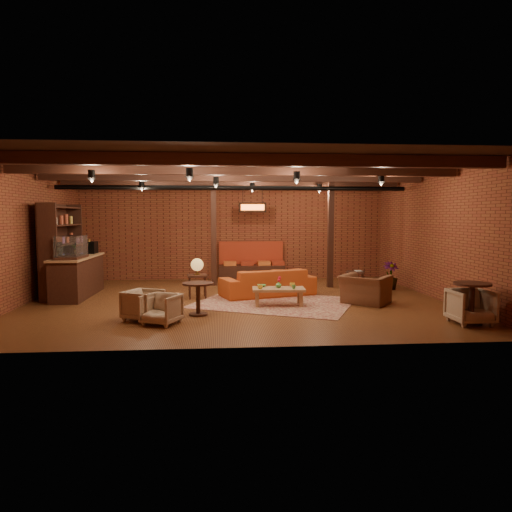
{
  "coord_description": "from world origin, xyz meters",
  "views": [
    {
      "loc": [
        -0.42,
        -11.06,
        2.08
      ],
      "look_at": [
        0.48,
        0.2,
        1.09
      ],
      "focal_mm": 32.0,
      "sensor_mm": 36.0,
      "label": 1
    }
  ],
  "objects": [
    {
      "name": "post_right",
      "position": [
        2.8,
        2.0,
        1.6
      ],
      "size": [
        0.16,
        0.16,
        3.2
      ],
      "primitive_type": "cube",
      "color": "black",
      "rests_on": "ground"
    },
    {
      "name": "side_table_lamp",
      "position": [
        -1.0,
        0.5,
        0.77
      ],
      "size": [
        0.53,
        0.53,
        1.01
      ],
      "rotation": [
        0.0,
        0.0,
        0.1
      ],
      "color": "black",
      "rests_on": "floor"
    },
    {
      "name": "ceiling_pipe",
      "position": [
        0.0,
        1.6,
        2.85
      ],
      "size": [
        9.6,
        0.12,
        0.12
      ],
      "primitive_type": "cylinder",
      "rotation": [
        0.0,
        1.57,
        0.0
      ],
      "color": "black",
      "rests_on": "ceiling"
    },
    {
      "name": "round_table_right",
      "position": [
        4.4,
        -2.77,
        0.54
      ],
      "size": [
        0.69,
        0.69,
        0.81
      ],
      "color": "black",
      "rests_on": "floor"
    },
    {
      "name": "shelving_hutch",
      "position": [
        -4.5,
        1.1,
        1.2
      ],
      "size": [
        0.52,
        2.0,
        2.4
      ],
      "primitive_type": null,
      "color": "black",
      "rests_on": "ground"
    },
    {
      "name": "ceiling_beams",
      "position": [
        0.0,
        0.0,
        3.08
      ],
      "size": [
        9.8,
        6.4,
        0.22
      ],
      "primitive_type": null,
      "color": "black",
      "rests_on": "ceiling"
    },
    {
      "name": "sofa",
      "position": [
        0.82,
        0.67,
        0.35
      ],
      "size": [
        2.6,
        1.65,
        0.71
      ],
      "primitive_type": "imported",
      "rotation": [
        0.0,
        0.0,
        3.45
      ],
      "color": "#A64117",
      "rests_on": "floor"
    },
    {
      "name": "armchair_right",
      "position": [
        3.02,
        -0.58,
        0.46
      ],
      "size": [
        1.25,
        1.2,
        0.92
      ],
      "primitive_type": "imported",
      "rotation": [
        0.0,
        0.0,
        2.46
      ],
      "color": "brown",
      "rests_on": "floor"
    },
    {
      "name": "armchair_b",
      "position": [
        -1.55,
        -2.31,
        0.32
      ],
      "size": [
        0.82,
        0.8,
        0.65
      ],
      "primitive_type": "imported",
      "rotation": [
        0.0,
        0.0,
        -0.44
      ],
      "color": "beige",
      "rests_on": "floor"
    },
    {
      "name": "wall_front",
      "position": [
        0.0,
        -4.0,
        1.6
      ],
      "size": [
        10.0,
        0.02,
        3.2
      ],
      "primitive_type": "cube",
      "color": "brown",
      "rests_on": "ground"
    },
    {
      "name": "side_table_book",
      "position": [
        3.33,
        1.26,
        0.51
      ],
      "size": [
        0.64,
        0.64,
        0.57
      ],
      "rotation": [
        0.0,
        0.0,
        -0.39
      ],
      "color": "black",
      "rests_on": "floor"
    },
    {
      "name": "armchair_far",
      "position": [
        4.4,
        -2.75,
        0.37
      ],
      "size": [
        0.72,
        0.68,
        0.74
      ],
      "primitive_type": "imported",
      "rotation": [
        0.0,
        0.0,
        0.0
      ],
      "color": "beige",
      "rests_on": "floor"
    },
    {
      "name": "service_counter",
      "position": [
        -4.1,
        1.0,
        0.8
      ],
      "size": [
        0.8,
        2.5,
        1.6
      ],
      "primitive_type": null,
      "color": "black",
      "rests_on": "ground"
    },
    {
      "name": "banquette",
      "position": [
        0.6,
        3.55,
        0.5
      ],
      "size": [
        2.1,
        0.7,
        1.0
      ],
      "primitive_type": null,
      "color": "#9C2F1A",
      "rests_on": "ground"
    },
    {
      "name": "wall_left",
      "position": [
        -5.0,
        0.0,
        1.6
      ],
      "size": [
        0.02,
        8.0,
        3.2
      ],
      "primitive_type": "cube",
      "color": "brown",
      "rests_on": "ground"
    },
    {
      "name": "ceiling_spotlights",
      "position": [
        0.0,
        0.0,
        2.86
      ],
      "size": [
        6.4,
        4.4,
        0.28
      ],
      "primitive_type": null,
      "color": "black",
      "rests_on": "ceiling"
    },
    {
      "name": "service_sign",
      "position": [
        0.6,
        3.1,
        2.35
      ],
      "size": [
        0.86,
        0.06,
        0.3
      ],
      "primitive_type": "cube",
      "color": "#E05916",
      "rests_on": "ceiling"
    },
    {
      "name": "plant_tall",
      "position": [
        4.4,
        1.43,
        1.18
      ],
      "size": [
        1.44,
        1.44,
        2.36
      ],
      "primitive_type": "imported",
      "rotation": [
        0.0,
        0.0,
        0.09
      ],
      "color": "#4C7F4C",
      "rests_on": "floor"
    },
    {
      "name": "plant_counter",
      "position": [
        -4.0,
        1.2,
        1.22
      ],
      "size": [
        0.35,
        0.39,
        0.3
      ],
      "primitive_type": "imported",
      "color": "#337F33",
      "rests_on": "service_counter"
    },
    {
      "name": "coffee_table",
      "position": [
        0.92,
        -0.65,
        0.37
      ],
      "size": [
        1.24,
        0.67,
        0.66
      ],
      "rotation": [
        0.0,
        0.0,
        -0.06
      ],
      "color": "#9C6C48",
      "rests_on": "floor"
    },
    {
      "name": "wall_right",
      "position": [
        5.0,
        0.0,
        1.6
      ],
      "size": [
        0.02,
        8.0,
        3.2
      ],
      "primitive_type": "cube",
      "color": "brown",
      "rests_on": "ground"
    },
    {
      "name": "armchair_a",
      "position": [
        -1.96,
        -1.91,
        0.34
      ],
      "size": [
        0.84,
        0.86,
        0.67
      ],
      "primitive_type": "imported",
      "rotation": [
        0.0,
        0.0,
        1.11
      ],
      "color": "beige",
      "rests_on": "floor"
    },
    {
      "name": "wall_back",
      "position": [
        0.0,
        4.0,
        1.6
      ],
      "size": [
        10.0,
        0.02,
        3.2
      ],
      "primitive_type": "cube",
      "color": "brown",
      "rests_on": "ground"
    },
    {
      "name": "post_left",
      "position": [
        -0.6,
        2.6,
        1.6
      ],
      "size": [
        0.16,
        0.16,
        3.2
      ],
      "primitive_type": "cube",
      "color": "black",
      "rests_on": "ground"
    },
    {
      "name": "floor",
      "position": [
        0.0,
        0.0,
        0.0
      ],
      "size": [
        10.0,
        10.0,
        0.0
      ],
      "primitive_type": "plane",
      "color": "#39180E",
      "rests_on": "ground"
    },
    {
      "name": "ceiling",
      "position": [
        0.0,
        0.0,
        3.2
      ],
      "size": [
        10.0,
        8.0,
        0.02
      ],
      "primitive_type": "cube",
      "color": "black",
      "rests_on": "wall_back"
    },
    {
      "name": "round_table_left",
      "position": [
        -0.88,
        -1.54,
        0.47
      ],
      "size": [
        0.66,
        0.66,
        0.69
      ],
      "color": "black",
      "rests_on": "floor"
    },
    {
      "name": "rug",
      "position": [
        0.87,
        -0.33,
        0.01
      ],
      "size": [
        4.38,
        3.97,
        0.01
      ],
      "primitive_type": "cube",
      "rotation": [
        0.0,
        0.0,
        -0.43
      ],
      "color": "maroon",
      "rests_on": "floor"
    }
  ]
}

